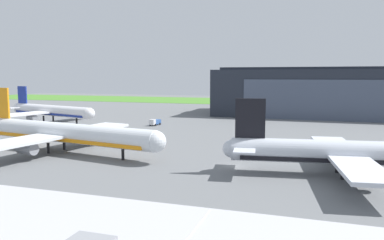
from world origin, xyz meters
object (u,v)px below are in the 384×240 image
Objects in this scene: maintenance_hangar at (358,93)px; airliner_near_right at (62,133)px; airliner_near_left at (350,153)px; airliner_far_left at (51,111)px; pushback_tractor at (155,122)px.

airliner_near_right is at bearing -124.82° from maintenance_hangar.
airliner_near_left is 1.04× the size of airliner_far_left.
airliner_far_left is at bearing 155.32° from airliner_near_left.
maintenance_hangar is 112.74m from airliner_far_left.
airliner_near_left is 96.03m from airliner_far_left.
airliner_near_right is (-65.13, -93.64, -5.11)m from maintenance_hangar.
airliner_near_left is at bearing -96.35° from maintenance_hangar.
maintenance_hangar is 2.23× the size of airliner_near_right.
airliner_near_right is at bearing 177.77° from airliner_near_left.
airliner_far_left is at bearing 130.80° from airliner_near_right.
maintenance_hangar is 114.18m from airliner_near_right.
airliner_near_left is at bearing -41.19° from pushback_tractor.
airliner_near_right is 44.47m from pushback_tractor.
airliner_near_left reaches higher than airliner_far_left.
pushback_tractor is at bearing 88.24° from airliner_near_right.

